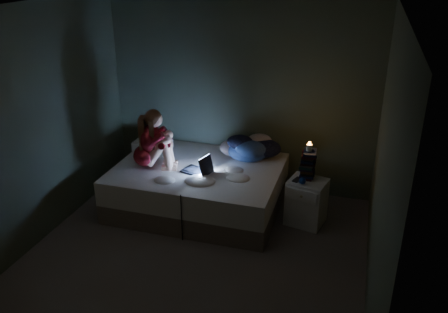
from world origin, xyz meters
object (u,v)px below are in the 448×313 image
at_px(laptop, 196,163).
at_px(nightstand, 306,202).
at_px(candle, 309,149).
at_px(phone, 297,181).
at_px(woman, 145,139).
at_px(bed, 199,187).

relative_size(laptop, nightstand, 0.61).
bearing_deg(candle, laptop, -169.84).
height_order(candle, phone, candle).
bearing_deg(woman, candle, -7.71).
distance_m(laptop, phone, 1.24).
distance_m(laptop, nightstand, 1.42).
bearing_deg(candle, nightstand, -73.05).
xyz_separation_m(bed, phone, (1.26, -0.04, 0.29)).
xyz_separation_m(bed, woman, (-0.62, -0.19, 0.66)).
height_order(bed, phone, phone).
relative_size(nightstand, phone, 4.06).
bearing_deg(phone, candle, 62.70).
distance_m(nightstand, candle, 0.66).
distance_m(woman, phone, 1.92).
height_order(woman, candle, woman).
bearing_deg(nightstand, laptop, -161.54).
height_order(nightstand, phone, phone).
bearing_deg(candle, phone, -124.34).
xyz_separation_m(laptop, nightstand, (1.35, 0.15, -0.40)).
xyz_separation_m(bed, laptop, (0.03, -0.14, 0.40)).
distance_m(bed, laptop, 0.43).
bearing_deg(woman, nightstand, -10.27).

